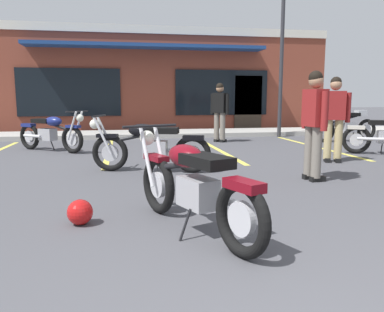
% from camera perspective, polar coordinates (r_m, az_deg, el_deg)
% --- Properties ---
extents(ground_plane, '(80.00, 80.00, 0.00)m').
position_cam_1_polar(ground_plane, '(5.22, 1.02, -5.55)').
color(ground_plane, '#47474C').
extents(sidewalk_kerb, '(22.00, 1.80, 0.14)m').
position_cam_1_polar(sidewalk_kerb, '(12.98, -5.85, 3.27)').
color(sidewalk_kerb, '#A8A59E').
rests_on(sidewalk_kerb, ground_plane).
extents(brick_storefront_building, '(14.08, 6.02, 3.86)m').
position_cam_1_polar(brick_storefront_building, '(17.20, -7.07, 10.79)').
color(brick_storefront_building, brown).
rests_on(brick_storefront_building, ground_plane).
extents(painted_stall_lines, '(8.05, 4.80, 0.01)m').
position_cam_1_polar(painted_stall_lines, '(9.43, -4.13, 0.86)').
color(painted_stall_lines, '#DBCC4C').
rests_on(painted_stall_lines, ground_plane).
extents(motorcycle_foreground_classic, '(1.09, 2.00, 0.98)m').
position_cam_1_polar(motorcycle_foreground_classic, '(3.70, 0.00, -4.14)').
color(motorcycle_foreground_classic, black).
rests_on(motorcycle_foreground_classic, ground_plane).
extents(motorcycle_red_sportbike, '(1.76, 1.52, 0.98)m').
position_cam_1_polar(motorcycle_red_sportbike, '(9.77, -20.12, 3.33)').
color(motorcycle_red_sportbike, black).
rests_on(motorcycle_red_sportbike, ground_plane).
extents(motorcycle_silver_naked, '(2.11, 0.70, 0.98)m').
position_cam_1_polar(motorcycle_silver_naked, '(12.06, 21.37, 4.50)').
color(motorcycle_silver_naked, black).
rests_on(motorcycle_silver_naked, ground_plane).
extents(motorcycle_blue_standard, '(2.06, 0.92, 0.98)m').
position_cam_1_polar(motorcycle_blue_standard, '(6.68, -6.30, 1.57)').
color(motorcycle_blue_standard, black).
rests_on(motorcycle_blue_standard, ground_plane).
extents(person_in_black_shirt, '(0.60, 0.37, 1.68)m').
position_cam_1_polar(person_in_black_shirt, '(8.14, 20.24, 5.81)').
color(person_in_black_shirt, black).
rests_on(person_in_black_shirt, ground_plane).
extents(person_in_shorts_foreground, '(0.30, 0.61, 1.68)m').
position_cam_1_polar(person_in_shorts_foreground, '(6.19, 17.57, 5.21)').
color(person_in_shorts_foreground, black).
rests_on(person_in_shorts_foreground, ground_plane).
extents(person_near_building, '(0.49, 0.50, 1.68)m').
position_cam_1_polar(person_near_building, '(11.11, 4.11, 6.95)').
color(person_near_building, black).
rests_on(person_near_building, ground_plane).
extents(helmet_on_pavement, '(0.26, 0.26, 0.26)m').
position_cam_1_polar(helmet_on_pavement, '(4.12, -16.16, -7.95)').
color(helmet_on_pavement, '#B71414').
rests_on(helmet_on_pavement, ground_plane).
extents(parking_lot_lamp_post, '(0.24, 0.76, 5.13)m').
position_cam_1_polar(parking_lot_lamp_post, '(12.87, 13.37, 17.51)').
color(parking_lot_lamp_post, '#2D2D33').
rests_on(parking_lot_lamp_post, ground_plane).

